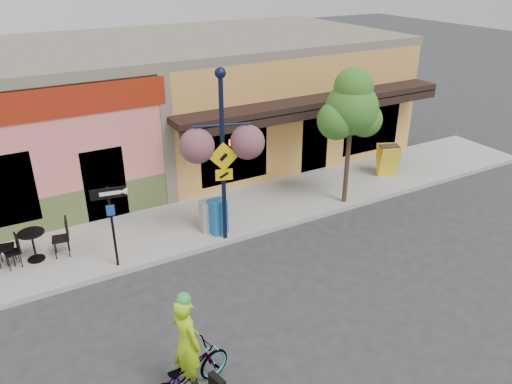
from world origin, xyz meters
TOP-DOWN VIEW (x-y plane):
  - ground at (0.00, 0.00)m, footprint 90.00×90.00m
  - sidewalk at (0.00, 2.00)m, footprint 24.00×3.00m
  - curb at (0.00, 0.55)m, footprint 24.00×0.12m
  - building at (0.00, 7.50)m, footprint 18.20×8.20m
  - bicycle at (-3.46, -3.75)m, footprint 1.92×1.04m
  - cyclist_rider at (-3.41, -3.75)m, footprint 0.59×0.76m
  - lamp_post at (-0.52, 0.66)m, footprint 1.60×1.00m
  - one_way_sign at (-3.47, 0.77)m, footprint 0.85×0.32m
  - cafe_set_right at (-5.22, 2.05)m, footprint 1.86×1.15m
  - newspaper_box_blue at (-0.56, 1.02)m, footprint 0.51×0.47m
  - newspaper_box_grey at (-0.74, 1.28)m, footprint 0.45×0.41m
  - street_tree at (3.76, 0.83)m, footprint 1.75×1.75m
  - sandwich_board at (6.29, 1.57)m, footprint 0.81×0.71m

SIDE VIEW (x-z plane):
  - ground at x=0.00m, z-range 0.00..0.00m
  - sidewalk at x=0.00m, z-range 0.00..0.15m
  - curb at x=0.00m, z-range 0.00..0.15m
  - bicycle at x=-3.46m, z-range 0.00..0.96m
  - newspaper_box_grey at x=-0.74m, z-range 0.15..1.05m
  - newspaper_box_blue at x=-0.56m, z-range 0.15..1.14m
  - cafe_set_right at x=-5.22m, z-range 0.15..1.19m
  - sandwich_board at x=6.29m, z-range 0.15..1.26m
  - cyclist_rider at x=-3.41m, z-range 0.00..1.85m
  - one_way_sign at x=-3.47m, z-range 0.15..2.31m
  - building at x=0.00m, z-range 0.00..4.50m
  - street_tree at x=3.76m, z-range 0.15..4.41m
  - lamp_post at x=-0.52m, z-range 0.15..4.82m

